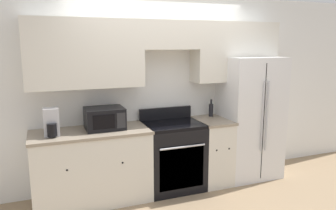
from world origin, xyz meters
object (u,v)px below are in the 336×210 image
(bottle, at_px, (211,110))
(microwave, at_px, (105,118))
(oven_range, at_px, (173,155))
(refrigerator, at_px, (248,117))

(bottle, bearing_deg, microwave, -174.81)
(oven_range, xyz_separation_m, refrigerator, (1.22, 0.05, 0.42))
(microwave, xyz_separation_m, bottle, (1.56, 0.14, -0.03))
(microwave, height_order, bottle, microwave)
(refrigerator, distance_m, bottle, 0.58)
(refrigerator, bearing_deg, bottle, 165.76)
(bottle, bearing_deg, refrigerator, -14.24)
(refrigerator, relative_size, bottle, 7.03)
(microwave, relative_size, bottle, 1.87)
(oven_range, xyz_separation_m, bottle, (0.67, 0.19, 0.55))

